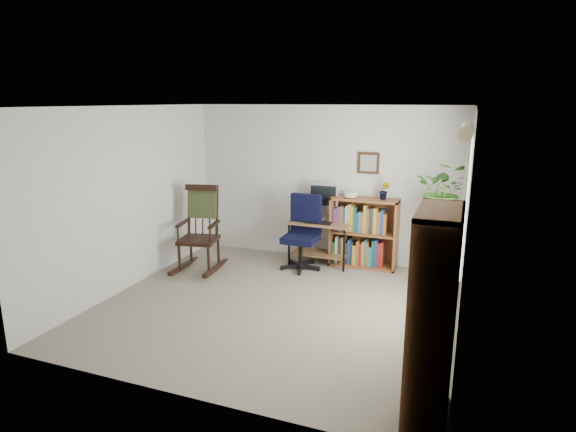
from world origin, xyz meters
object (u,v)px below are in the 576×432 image
at_px(desk, 320,243).
at_px(office_chair, 301,233).
at_px(low_bookshelf, 364,233).
at_px(tall_bookshelf, 433,321).
at_px(rocking_chair, 198,228).

height_order(desk, office_chair, office_chair).
bearing_deg(low_bookshelf, tall_bookshelf, -70.02).
xyz_separation_m(desk, rocking_chair, (-1.60, -0.90, 0.30)).
bearing_deg(tall_bookshelf, low_bookshelf, 109.98).
height_order(office_chair, low_bookshelf, office_chair).
relative_size(office_chair, low_bookshelf, 1.06).
xyz_separation_m(office_chair, rocking_chair, (-1.39, -0.57, 0.08)).
relative_size(rocking_chair, low_bookshelf, 1.21).
xyz_separation_m(desk, office_chair, (-0.20, -0.33, 0.22)).
relative_size(desk, office_chair, 0.83).
xyz_separation_m(rocking_chair, low_bookshelf, (2.24, 1.02, -0.11)).
relative_size(rocking_chair, tall_bookshelf, 0.74).
bearing_deg(rocking_chair, office_chair, 11.02).
distance_m(desk, tall_bookshelf, 3.84).
xyz_separation_m(desk, low_bookshelf, (0.64, 0.12, 0.19)).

